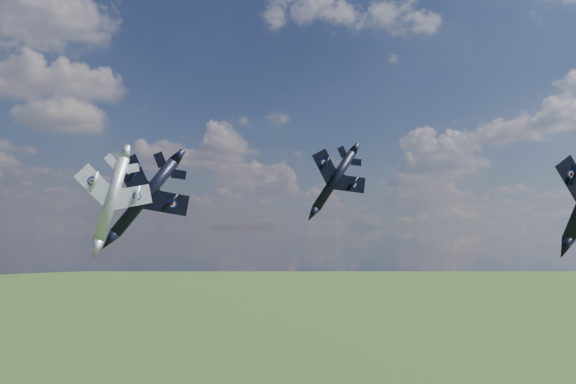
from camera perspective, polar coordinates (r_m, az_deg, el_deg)
jet_lead_navy at (r=74.75m, az=-14.31°, el=-0.47°), size 15.71×18.97×9.81m
jet_high_navy at (r=91.47m, az=4.73°, el=1.20°), size 15.12×18.01×8.83m
jet_left_silver at (r=67.42m, az=-17.50°, el=-0.64°), size 10.91×14.19×5.44m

